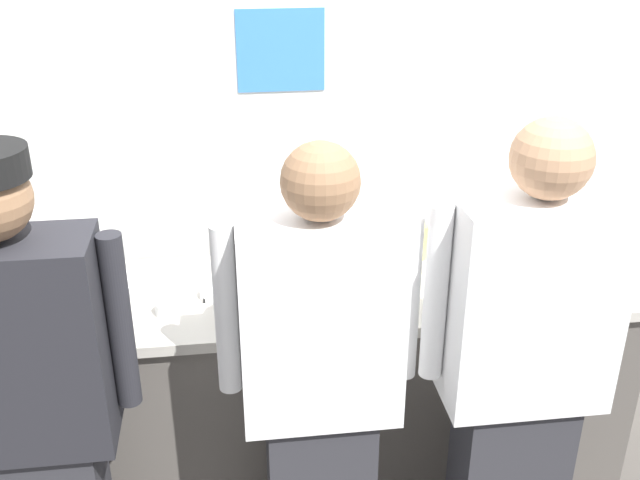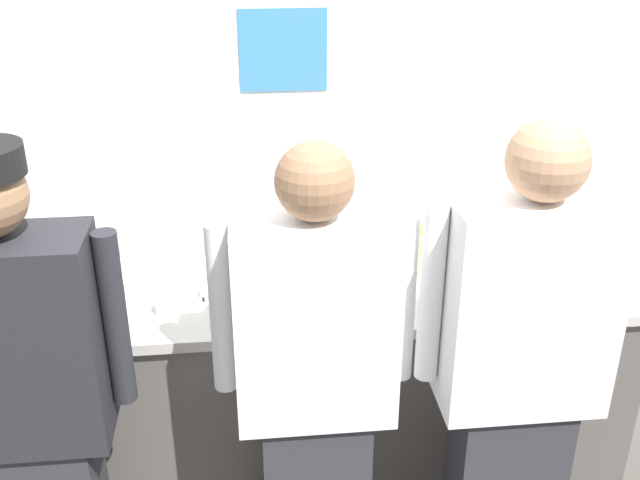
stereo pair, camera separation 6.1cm
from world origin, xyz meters
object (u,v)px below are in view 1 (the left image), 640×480
at_px(chef_center, 320,389).
at_px(chef_far_right, 521,374).
at_px(plate_stack_front, 150,281).
at_px(sheet_tray, 32,301).
at_px(ramekin_orange_sauce, 168,307).
at_px(ramekin_red_sauce, 215,292).
at_px(chef_near_left, 32,412).
at_px(deli_cup, 233,308).
at_px(squeeze_bottle_primary, 422,239).
at_px(chefs_knife, 235,298).
at_px(squeeze_bottle_secondary, 414,251).
at_px(mixing_bowl_steel, 504,252).
at_px(plate_stack_rear, 363,283).
at_px(ramekin_green_sauce, 290,271).

xyz_separation_m(chef_center, chef_far_right, (0.61, -0.05, 0.03)).
distance_m(chef_center, plate_stack_front, 0.88).
height_order(chef_center, sheet_tray, chef_center).
bearing_deg(sheet_tray, ramekin_orange_sauce, -15.10).
relative_size(ramekin_orange_sauce, ramekin_red_sauce, 0.81).
relative_size(chef_far_right, plate_stack_front, 7.34).
height_order(chef_near_left, ramekin_red_sauce, chef_near_left).
height_order(ramekin_orange_sauce, deli_cup, deli_cup).
distance_m(squeeze_bottle_primary, chefs_knife, 0.80).
relative_size(plate_stack_front, squeeze_bottle_primary, 1.32).
height_order(plate_stack_front, squeeze_bottle_secondary, squeeze_bottle_secondary).
bearing_deg(chef_far_right, mixing_bowl_steel, 74.34).
bearing_deg(deli_cup, chef_center, -58.10).
distance_m(ramekin_red_sauce, chefs_knife, 0.08).
bearing_deg(deli_cup, squeeze_bottle_primary, 26.34).
bearing_deg(mixing_bowl_steel, squeeze_bottle_secondary, 178.09).
xyz_separation_m(chef_center, squeeze_bottle_primary, (0.51, 0.78, 0.11)).
relative_size(sheet_tray, ramekin_red_sauce, 3.98).
bearing_deg(squeeze_bottle_secondary, plate_stack_rear, -152.11).
distance_m(plate_stack_front, ramekin_red_sauce, 0.26).
distance_m(sheet_tray, squeeze_bottle_secondary, 1.43).
distance_m(mixing_bowl_steel, deli_cup, 1.09).
bearing_deg(chef_near_left, deli_cup, 36.58).
relative_size(chef_center, squeeze_bottle_secondary, 8.74).
distance_m(plate_stack_front, squeeze_bottle_primary, 1.08).
bearing_deg(sheet_tray, ramekin_red_sauce, -2.75).
bearing_deg(ramekin_red_sauce, plate_stack_rear, -2.34).
xyz_separation_m(chef_far_right, ramekin_orange_sauce, (-1.09, 0.52, 0.02)).
bearing_deg(chefs_knife, plate_stack_front, 156.05).
relative_size(plate_stack_rear, deli_cup, 2.56).
bearing_deg(chef_far_right, squeeze_bottle_primary, 96.86).
xyz_separation_m(ramekin_green_sauce, ramekin_red_sauce, (-0.29, -0.12, -0.00)).
distance_m(chef_far_right, ramekin_red_sauce, 1.12).
xyz_separation_m(plate_stack_rear, squeeze_bottle_primary, (0.28, 0.23, 0.05)).
height_order(chef_near_left, chef_center, chef_near_left).
height_order(chef_center, squeeze_bottle_secondary, chef_center).
relative_size(chef_far_right, ramekin_orange_sauce, 19.67).
bearing_deg(sheet_tray, chef_far_right, -22.35).
bearing_deg(chefs_knife, ramekin_orange_sauce, -162.97).
bearing_deg(chefs_knife, chef_far_right, -34.57).
distance_m(chef_near_left, chef_center, 0.84).
distance_m(ramekin_green_sauce, chefs_knife, 0.26).
xyz_separation_m(chef_far_right, squeeze_bottle_primary, (-0.10, 0.83, 0.08)).
relative_size(chef_near_left, plate_stack_rear, 7.05).
distance_m(chef_near_left, chefs_knife, 0.82).
relative_size(mixing_bowl_steel, chefs_knife, 1.17).
bearing_deg(chef_far_right, plate_stack_front, 148.05).
height_order(plate_stack_front, ramekin_red_sauce, plate_stack_front).
bearing_deg(ramekin_red_sauce, squeeze_bottle_secondary, 7.08).
height_order(plate_stack_front, plate_stack_rear, plate_stack_rear).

